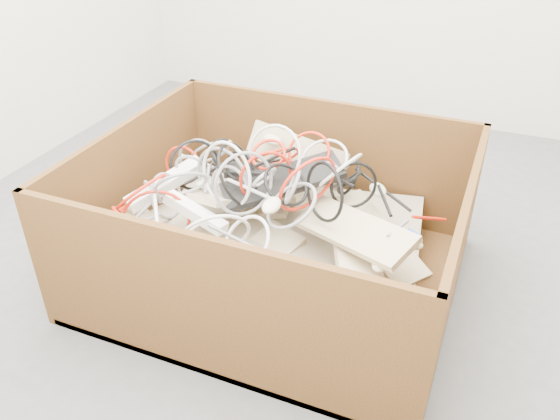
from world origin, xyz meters
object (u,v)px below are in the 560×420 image
at_px(cardboard_box, 273,249).
at_px(vga_plug, 411,237).
at_px(power_strip_right, 195,212).
at_px(power_strip_left, 165,184).

height_order(cardboard_box, vga_plug, cardboard_box).
bearing_deg(vga_plug, power_strip_right, -155.78).
xyz_separation_m(power_strip_left, power_strip_right, (0.20, -0.13, -0.00)).
distance_m(cardboard_box, power_strip_right, 0.35).
distance_m(cardboard_box, power_strip_left, 0.48).
xyz_separation_m(power_strip_left, vga_plug, (0.93, -0.01, 0.01)).
bearing_deg(vga_plug, power_strip_left, -165.56).
distance_m(power_strip_right, vga_plug, 0.74).
bearing_deg(power_strip_left, power_strip_right, -91.66).
bearing_deg(power_strip_right, cardboard_box, 49.98).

